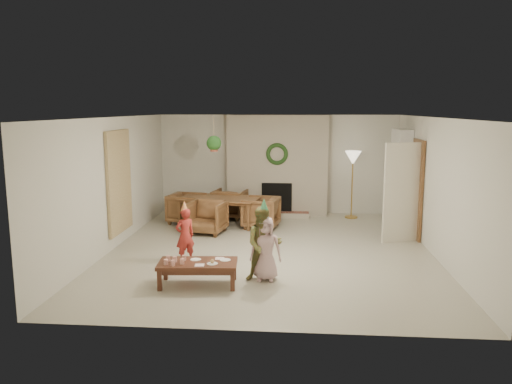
# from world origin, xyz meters

# --- Properties ---
(floor) EXTENTS (7.00, 7.00, 0.00)m
(floor) POSITION_xyz_m (0.00, 0.00, 0.00)
(floor) COLOR #B7B29E
(floor) RESTS_ON ground
(ceiling) EXTENTS (7.00, 7.00, 0.00)m
(ceiling) POSITION_xyz_m (0.00, 0.00, 2.50)
(ceiling) COLOR white
(ceiling) RESTS_ON wall_back
(wall_back) EXTENTS (7.00, 0.00, 7.00)m
(wall_back) POSITION_xyz_m (0.00, 3.50, 1.25)
(wall_back) COLOR silver
(wall_back) RESTS_ON floor
(wall_front) EXTENTS (7.00, 0.00, 7.00)m
(wall_front) POSITION_xyz_m (0.00, -3.50, 1.25)
(wall_front) COLOR silver
(wall_front) RESTS_ON floor
(wall_left) EXTENTS (0.00, 7.00, 7.00)m
(wall_left) POSITION_xyz_m (-3.00, 0.00, 1.25)
(wall_left) COLOR silver
(wall_left) RESTS_ON floor
(wall_right) EXTENTS (0.00, 7.00, 7.00)m
(wall_right) POSITION_xyz_m (3.00, 0.00, 1.25)
(wall_right) COLOR silver
(wall_right) RESTS_ON floor
(fireplace_mass) EXTENTS (2.50, 0.40, 2.50)m
(fireplace_mass) POSITION_xyz_m (0.00, 3.30, 1.25)
(fireplace_mass) COLOR #532A16
(fireplace_mass) RESTS_ON floor
(fireplace_hearth) EXTENTS (1.60, 0.30, 0.12)m
(fireplace_hearth) POSITION_xyz_m (0.00, 2.95, 0.06)
(fireplace_hearth) COLOR maroon
(fireplace_hearth) RESTS_ON floor
(fireplace_firebox) EXTENTS (0.75, 0.12, 0.75)m
(fireplace_firebox) POSITION_xyz_m (0.00, 3.12, 0.45)
(fireplace_firebox) COLOR black
(fireplace_firebox) RESTS_ON floor
(fireplace_wreath) EXTENTS (0.54, 0.10, 0.54)m
(fireplace_wreath) POSITION_xyz_m (0.00, 3.07, 1.55)
(fireplace_wreath) COLOR #1C4018
(fireplace_wreath) RESTS_ON fireplace_mass
(floor_lamp_base) EXTENTS (0.31, 0.31, 0.03)m
(floor_lamp_base) POSITION_xyz_m (1.84, 3.00, 0.02)
(floor_lamp_base) COLOR gold
(floor_lamp_base) RESTS_ON floor
(floor_lamp_post) EXTENTS (0.03, 0.03, 1.48)m
(floor_lamp_post) POSITION_xyz_m (1.84, 3.00, 0.77)
(floor_lamp_post) COLOR gold
(floor_lamp_post) RESTS_ON floor
(floor_lamp_shade) EXTENTS (0.39, 0.39, 0.33)m
(floor_lamp_shade) POSITION_xyz_m (1.84, 3.00, 1.48)
(floor_lamp_shade) COLOR beige
(floor_lamp_shade) RESTS_ON floor_lamp_post
(bookshelf_carcass) EXTENTS (0.30, 1.00, 2.20)m
(bookshelf_carcass) POSITION_xyz_m (2.84, 2.30, 1.10)
(bookshelf_carcass) COLOR white
(bookshelf_carcass) RESTS_ON floor
(bookshelf_shelf_a) EXTENTS (0.30, 0.92, 0.03)m
(bookshelf_shelf_a) POSITION_xyz_m (2.82, 2.30, 0.45)
(bookshelf_shelf_a) COLOR white
(bookshelf_shelf_a) RESTS_ON bookshelf_carcass
(bookshelf_shelf_b) EXTENTS (0.30, 0.92, 0.03)m
(bookshelf_shelf_b) POSITION_xyz_m (2.82, 2.30, 0.85)
(bookshelf_shelf_b) COLOR white
(bookshelf_shelf_b) RESTS_ON bookshelf_carcass
(bookshelf_shelf_c) EXTENTS (0.30, 0.92, 0.03)m
(bookshelf_shelf_c) POSITION_xyz_m (2.82, 2.30, 1.25)
(bookshelf_shelf_c) COLOR white
(bookshelf_shelf_c) RESTS_ON bookshelf_carcass
(bookshelf_shelf_d) EXTENTS (0.30, 0.92, 0.03)m
(bookshelf_shelf_d) POSITION_xyz_m (2.82, 2.30, 1.65)
(bookshelf_shelf_d) COLOR white
(bookshelf_shelf_d) RESTS_ON bookshelf_carcass
(books_row_lower) EXTENTS (0.20, 0.40, 0.24)m
(books_row_lower) POSITION_xyz_m (2.80, 2.15, 0.59)
(books_row_lower) COLOR #A9381F
(books_row_lower) RESTS_ON bookshelf_shelf_a
(books_row_mid) EXTENTS (0.20, 0.44, 0.24)m
(books_row_mid) POSITION_xyz_m (2.80, 2.35, 0.99)
(books_row_mid) COLOR teal
(books_row_mid) RESTS_ON bookshelf_shelf_b
(books_row_upper) EXTENTS (0.20, 0.36, 0.22)m
(books_row_upper) POSITION_xyz_m (2.80, 2.20, 1.38)
(books_row_upper) COLOR gold
(books_row_upper) RESTS_ON bookshelf_shelf_c
(door_frame) EXTENTS (0.05, 0.86, 2.04)m
(door_frame) POSITION_xyz_m (2.96, 1.20, 1.02)
(door_frame) COLOR brown
(door_frame) RESTS_ON floor
(door_leaf) EXTENTS (0.77, 0.32, 2.00)m
(door_leaf) POSITION_xyz_m (2.58, 0.82, 1.00)
(door_leaf) COLOR beige
(door_leaf) RESTS_ON floor
(curtain_panel) EXTENTS (0.06, 1.20, 2.00)m
(curtain_panel) POSITION_xyz_m (-2.96, 0.20, 1.25)
(curtain_panel) COLOR #C9BC8E
(curtain_panel) RESTS_ON wall_left
(dining_table) EXTENTS (1.96, 1.32, 0.64)m
(dining_table) POSITION_xyz_m (-1.28, 1.97, 0.32)
(dining_table) COLOR brown
(dining_table) RESTS_ON floor
(dining_chair_near) EXTENTS (0.88, 0.90, 0.70)m
(dining_chair_near) POSITION_xyz_m (-1.43, 1.19, 0.35)
(dining_chair_near) COLOR brown
(dining_chair_near) RESTS_ON floor
(dining_chair_far) EXTENTS (0.88, 0.90, 0.70)m
(dining_chair_far) POSITION_xyz_m (-1.14, 2.75, 0.35)
(dining_chair_far) COLOR brown
(dining_chair_far) RESTS_ON floor
(dining_chair_left) EXTENTS (0.90, 0.88, 0.70)m
(dining_chair_left) POSITION_xyz_m (-2.06, 2.11, 0.35)
(dining_chair_left) COLOR brown
(dining_chair_left) RESTS_ON floor
(dining_chair_right) EXTENTS (0.90, 0.88, 0.70)m
(dining_chair_right) POSITION_xyz_m (-0.30, 1.79, 0.35)
(dining_chair_right) COLOR brown
(dining_chair_right) RESTS_ON floor
(hanging_plant_cord) EXTENTS (0.01, 0.01, 0.70)m
(hanging_plant_cord) POSITION_xyz_m (-1.30, 1.50, 2.15)
(hanging_plant_cord) COLOR tan
(hanging_plant_cord) RESTS_ON ceiling
(hanging_plant_pot) EXTENTS (0.16, 0.16, 0.12)m
(hanging_plant_pot) POSITION_xyz_m (-1.30, 1.50, 1.80)
(hanging_plant_pot) COLOR #984431
(hanging_plant_pot) RESTS_ON hanging_plant_cord
(hanging_plant_foliage) EXTENTS (0.32, 0.32, 0.32)m
(hanging_plant_foliage) POSITION_xyz_m (-1.30, 1.50, 1.92)
(hanging_plant_foliage) COLOR #1A4717
(hanging_plant_foliage) RESTS_ON hanging_plant_pot
(coffee_table_top) EXTENTS (1.23, 0.68, 0.05)m
(coffee_table_top) POSITION_xyz_m (-0.99, -1.97, 0.34)
(coffee_table_top) COLOR #522A1B
(coffee_table_top) RESTS_ON floor
(coffee_table_apron) EXTENTS (1.13, 0.59, 0.07)m
(coffee_table_apron) POSITION_xyz_m (-0.99, -1.97, 0.27)
(coffee_table_apron) COLOR #522A1B
(coffee_table_apron) RESTS_ON floor
(coffee_leg_fl) EXTENTS (0.07, 0.07, 0.31)m
(coffee_leg_fl) POSITION_xyz_m (-1.51, -2.26, 0.16)
(coffee_leg_fl) COLOR #522A1B
(coffee_leg_fl) RESTS_ON floor
(coffee_leg_fr) EXTENTS (0.07, 0.07, 0.31)m
(coffee_leg_fr) POSITION_xyz_m (-0.44, -2.17, 0.16)
(coffee_leg_fr) COLOR #522A1B
(coffee_leg_fr) RESTS_ON floor
(coffee_leg_bl) EXTENTS (0.07, 0.07, 0.31)m
(coffee_leg_bl) POSITION_xyz_m (-1.55, -1.78, 0.16)
(coffee_leg_bl) COLOR #522A1B
(coffee_leg_bl) RESTS_ON floor
(coffee_leg_br) EXTENTS (0.07, 0.07, 0.31)m
(coffee_leg_br) POSITION_xyz_m (-0.47, -1.69, 0.16)
(coffee_leg_br) COLOR #522A1B
(coffee_leg_br) RESTS_ON floor
(cup_a) EXTENTS (0.07, 0.07, 0.08)m
(cup_a) POSITION_xyz_m (-1.44, -2.15, 0.41)
(cup_a) COLOR white
(cup_a) RESTS_ON coffee_table_top
(cup_b) EXTENTS (0.07, 0.07, 0.08)m
(cup_b) POSITION_xyz_m (-1.45, -1.96, 0.41)
(cup_b) COLOR white
(cup_b) RESTS_ON coffee_table_top
(cup_c) EXTENTS (0.07, 0.07, 0.08)m
(cup_c) POSITION_xyz_m (-1.33, -2.18, 0.41)
(cup_c) COLOR white
(cup_c) RESTS_ON coffee_table_top
(cup_d) EXTENTS (0.07, 0.07, 0.08)m
(cup_d) POSITION_xyz_m (-1.34, -2.00, 0.41)
(cup_d) COLOR white
(cup_d) RESTS_ON coffee_table_top
(cup_e) EXTENTS (0.07, 0.07, 0.08)m
(cup_e) POSITION_xyz_m (-1.20, -2.10, 0.41)
(cup_e) COLOR white
(cup_e) RESTS_ON coffee_table_top
(cup_f) EXTENTS (0.07, 0.07, 0.08)m
(cup_f) POSITION_xyz_m (-1.22, -1.92, 0.41)
(cup_f) COLOR white
(cup_f) RESTS_ON coffee_table_top
(plate_a) EXTENTS (0.18, 0.18, 0.01)m
(plate_a) POSITION_xyz_m (-1.05, -1.87, 0.37)
(plate_a) COLOR white
(plate_a) RESTS_ON coffee_table_top
(plate_b) EXTENTS (0.18, 0.18, 0.01)m
(plate_b) POSITION_xyz_m (-0.76, -2.05, 0.37)
(plate_b) COLOR white
(plate_b) RESTS_ON coffee_table_top
(plate_c) EXTENTS (0.18, 0.18, 0.01)m
(plate_c) POSITION_xyz_m (-0.59, -1.85, 0.37)
(plate_c) COLOR white
(plate_c) RESTS_ON coffee_table_top
(food_scoop) EXTENTS (0.07, 0.07, 0.06)m
(food_scoop) POSITION_xyz_m (-0.76, -2.05, 0.40)
(food_scoop) COLOR tan
(food_scoop) RESTS_ON plate_b
(napkin_left) EXTENTS (0.15, 0.15, 0.01)m
(napkin_left) POSITION_xyz_m (-0.93, -2.14, 0.37)
(napkin_left) COLOR #FFBBC6
(napkin_left) RESTS_ON coffee_table_top
(napkin_right) EXTENTS (0.15, 0.15, 0.01)m
(napkin_right) POSITION_xyz_m (-0.69, -1.79, 0.37)
(napkin_right) COLOR #FFBBC6
(napkin_right) RESTS_ON coffee_table_top
(child_red) EXTENTS (0.42, 0.40, 0.97)m
(child_red) POSITION_xyz_m (-1.43, -0.90, 0.49)
(child_red) COLOR #A22822
(child_red) RESTS_ON floor
(party_hat_red) EXTENTS (0.17, 0.17, 0.18)m
(party_hat_red) POSITION_xyz_m (-1.43, -0.90, 1.01)
(party_hat_red) COLOR #E8CF4D
(party_hat_red) RESTS_ON child_red
(child_plaid) EXTENTS (0.60, 0.48, 1.17)m
(child_plaid) POSITION_xyz_m (-0.01, -1.69, 0.58)
(child_plaid) COLOR #996129
(child_plaid) RESTS_ON floor
(party_hat_plaid) EXTENTS (0.17, 0.17, 0.19)m
(party_hat_plaid) POSITION_xyz_m (-0.01, -1.69, 1.21)
(party_hat_plaid) COLOR #44A065
(party_hat_plaid) RESTS_ON child_plaid
(child_pink) EXTENTS (0.50, 0.33, 1.01)m
(child_pink) POSITION_xyz_m (0.02, -1.66, 0.50)
(child_pink) COLOR #D2A8AC
(child_pink) RESTS_ON floor
(party_hat_pink) EXTENTS (0.15, 0.15, 0.18)m
(party_hat_pink) POSITION_xyz_m (0.02, -1.66, 1.05)
(party_hat_pink) COLOR silver
(party_hat_pink) RESTS_ON child_pink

